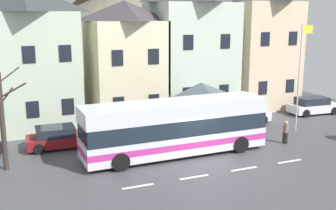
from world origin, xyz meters
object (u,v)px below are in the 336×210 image
at_px(townhouse_01, 26,57).
at_px(flagpole, 300,70).
at_px(pedestrian_00, 286,132).
at_px(bare_tree_00, 2,118).
at_px(townhouse_02, 125,61).
at_px(townhouse_04, 259,43).
at_px(parked_car_02, 58,137).
at_px(pedestrian_01, 257,120).
at_px(parked_car_01, 241,115).
at_px(hilltop_castle, 113,24).
at_px(townhouse_03, 190,44).
at_px(bus_shelter, 201,90).
at_px(pedestrian_02, 261,125).
at_px(parked_car_00, 313,106).
at_px(public_bench, 208,114).
at_px(transit_bus, 176,128).

height_order(townhouse_01, flagpole, townhouse_01).
bearing_deg(flagpole, pedestrian_00, -140.77).
xyz_separation_m(pedestrian_00, bare_tree_00, (-16.67, 2.01, 2.02)).
distance_m(townhouse_02, bare_tree_00, 12.22).
xyz_separation_m(townhouse_04, parked_car_02, (-18.34, -5.47, -5.01)).
bearing_deg(pedestrian_01, bare_tree_00, -176.95).
bearing_deg(parked_car_01, hilltop_castle, 95.47).
relative_size(townhouse_03, parked_car_02, 2.91).
height_order(bus_shelter, pedestrian_01, bus_shelter).
height_order(bus_shelter, pedestrian_02, bus_shelter).
distance_m(parked_car_00, pedestrian_01, 8.02).
distance_m(townhouse_04, hilltop_castle, 21.02).
relative_size(townhouse_03, parked_car_01, 2.67).
relative_size(townhouse_03, bus_shelter, 3.17).
bearing_deg(townhouse_01, pedestrian_00, -35.80).
distance_m(townhouse_02, townhouse_04, 12.37).
height_order(townhouse_02, flagpole, townhouse_02).
relative_size(townhouse_01, pedestrian_01, 6.14).
distance_m(townhouse_03, pedestrian_01, 9.02).
bearing_deg(townhouse_02, townhouse_03, 3.58).
bearing_deg(bare_tree_00, public_bench, 19.77).
bearing_deg(townhouse_02, parked_car_01, -31.40).
bearing_deg(townhouse_03, parked_car_01, -68.75).
bearing_deg(townhouse_01, hilltop_castle, 58.53).
relative_size(parked_car_02, flagpole, 0.53).
distance_m(townhouse_02, public_bench, 7.60).
xyz_separation_m(parked_car_00, flagpole, (-4.58, -3.48, 3.61)).
distance_m(hilltop_castle, transit_bus, 29.74).
relative_size(townhouse_02, townhouse_04, 0.81).
distance_m(townhouse_01, bus_shelter, 12.74).
bearing_deg(pedestrian_00, pedestrian_01, 93.38).
height_order(parked_car_02, pedestrian_00, pedestrian_00).
height_order(parked_car_00, pedestrian_00, pedestrian_00).
distance_m(townhouse_02, parked_car_02, 8.87).
distance_m(parked_car_00, parked_car_01, 7.26).
bearing_deg(townhouse_04, townhouse_02, -178.78).
xyz_separation_m(townhouse_01, parked_car_01, (14.83, -5.34, -4.48)).
xyz_separation_m(hilltop_castle, bus_shelter, (-0.40, -24.55, -4.04)).
relative_size(townhouse_02, pedestrian_02, 6.15).
xyz_separation_m(hilltop_castle, flagpole, (5.86, -27.42, -2.63)).
distance_m(parked_car_01, flagpole, 5.43).
height_order(bus_shelter, parked_car_01, bus_shelter).
bearing_deg(townhouse_03, hilltop_castle, 93.64).
relative_size(hilltop_castle, bare_tree_00, 6.48).
xyz_separation_m(parked_car_02, flagpole, (16.34, -2.51, 3.64)).
height_order(townhouse_01, bare_tree_00, townhouse_01).
bearing_deg(parked_car_00, parked_car_02, -173.48).
xyz_separation_m(parked_car_00, parked_car_01, (-7.25, -0.43, -0.01)).
relative_size(townhouse_04, public_bench, 6.48).
distance_m(townhouse_02, pedestrian_02, 11.31).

